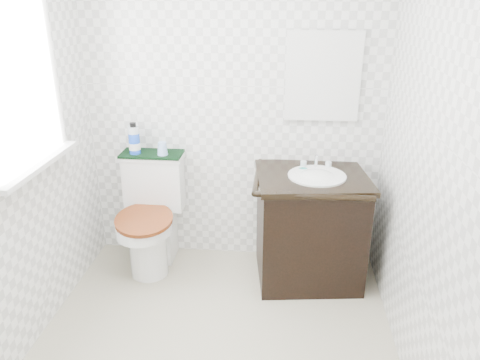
% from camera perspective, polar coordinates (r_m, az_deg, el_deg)
% --- Properties ---
extents(floor, '(2.40, 2.40, 0.00)m').
position_cam_1_polar(floor, '(2.96, -3.43, -20.57)').
color(floor, beige).
rests_on(floor, ground).
extents(wall_back, '(2.40, 0.00, 2.40)m').
position_cam_1_polar(wall_back, '(3.46, -0.83, 8.64)').
color(wall_back, white).
rests_on(wall_back, ground).
extents(wall_front, '(2.40, 0.00, 2.40)m').
position_cam_1_polar(wall_front, '(1.30, -13.11, -17.05)').
color(wall_front, white).
rests_on(wall_front, ground).
extents(wall_right, '(0.00, 2.40, 2.40)m').
position_cam_1_polar(wall_right, '(2.41, 22.72, 0.70)').
color(wall_right, white).
rests_on(wall_right, ground).
extents(window, '(0.02, 0.70, 0.90)m').
position_cam_1_polar(window, '(2.84, -25.66, 10.70)').
color(window, white).
rests_on(window, wall_left).
extents(mirror, '(0.50, 0.02, 0.60)m').
position_cam_1_polar(mirror, '(3.38, 10.09, 12.30)').
color(mirror, silver).
rests_on(mirror, wall_back).
extents(toilet, '(0.50, 0.68, 0.86)m').
position_cam_1_polar(toilet, '(3.65, -10.69, -4.86)').
color(toilet, white).
rests_on(toilet, floor).
extents(vanity, '(0.84, 0.74, 0.92)m').
position_cam_1_polar(vanity, '(3.44, 8.46, -5.37)').
color(vanity, black).
rests_on(vanity, floor).
extents(trash_bin, '(0.24, 0.22, 0.30)m').
position_cam_1_polar(trash_bin, '(3.74, 6.02, -7.74)').
color(trash_bin, silver).
rests_on(trash_bin, floor).
extents(towel, '(0.46, 0.22, 0.02)m').
position_cam_1_polar(towel, '(3.57, -10.71, 3.15)').
color(towel, black).
rests_on(towel, toilet).
extents(mouthwash_bottle, '(0.08, 0.08, 0.24)m').
position_cam_1_polar(mouthwash_bottle, '(3.54, -12.78, 4.84)').
color(mouthwash_bottle, blue).
rests_on(mouthwash_bottle, towel).
extents(cup, '(0.08, 0.08, 0.10)m').
position_cam_1_polar(cup, '(3.49, -9.44, 3.80)').
color(cup, '#8DB1E7').
rests_on(cup, towel).
extents(soap_bar, '(0.07, 0.05, 0.02)m').
position_cam_1_polar(soap_bar, '(3.36, 7.69, 1.40)').
color(soap_bar, '#1A7F76').
rests_on(soap_bar, vanity).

